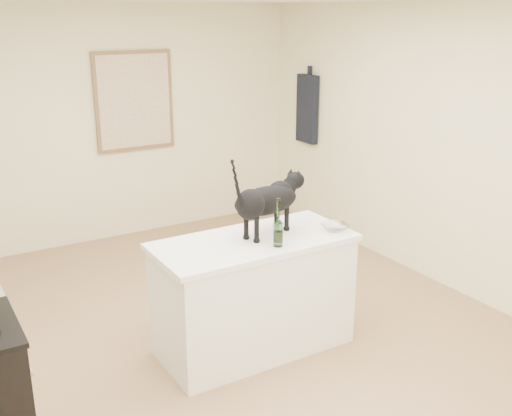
# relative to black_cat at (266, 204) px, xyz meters

# --- Properties ---
(floor) EXTENTS (5.50, 5.50, 0.00)m
(floor) POSITION_rel_black_cat_xyz_m (-0.22, 0.17, -1.14)
(floor) COLOR #977250
(floor) RESTS_ON ground
(wall_back) EXTENTS (4.50, 0.00, 4.50)m
(wall_back) POSITION_rel_black_cat_xyz_m (-0.22, 2.92, 0.16)
(wall_back) COLOR beige
(wall_back) RESTS_ON ground
(wall_right) EXTENTS (0.00, 5.50, 5.50)m
(wall_right) POSITION_rel_black_cat_xyz_m (2.03, 0.17, 0.16)
(wall_right) COLOR beige
(wall_right) RESTS_ON ground
(island_base) EXTENTS (1.44, 0.67, 0.86)m
(island_base) POSITION_rel_black_cat_xyz_m (-0.12, -0.03, -0.71)
(island_base) COLOR white
(island_base) RESTS_ON floor
(island_top) EXTENTS (1.50, 0.70, 0.04)m
(island_top) POSITION_rel_black_cat_xyz_m (-0.12, -0.03, -0.26)
(island_top) COLOR white
(island_top) RESTS_ON island_base
(artwork_frame) EXTENTS (0.90, 0.03, 1.10)m
(artwork_frame) POSITION_rel_black_cat_xyz_m (0.08, 2.89, 0.41)
(artwork_frame) COLOR brown
(artwork_frame) RESTS_ON wall_back
(artwork_canvas) EXTENTS (0.82, 0.00, 1.02)m
(artwork_canvas) POSITION_rel_black_cat_xyz_m (0.08, 2.87, 0.41)
(artwork_canvas) COLOR beige
(artwork_canvas) RESTS_ON wall_back
(hanging_garment) EXTENTS (0.08, 0.34, 0.80)m
(hanging_garment) POSITION_rel_black_cat_xyz_m (1.97, 2.22, 0.26)
(hanging_garment) COLOR black
(hanging_garment) RESTS_ON wall_right
(black_cat) EXTENTS (0.72, 0.40, 0.48)m
(black_cat) POSITION_rel_black_cat_xyz_m (0.00, 0.00, 0.00)
(black_cat) COLOR black
(black_cat) RESTS_ON island_top
(wine_bottle) EXTENTS (0.08, 0.08, 0.31)m
(wine_bottle) POSITION_rel_black_cat_xyz_m (-0.05, -0.24, -0.08)
(wine_bottle) COLOR #275D25
(wine_bottle) RESTS_ON island_top
(glass_bowl) EXTENTS (0.23, 0.23, 0.05)m
(glass_bowl) POSITION_rel_black_cat_xyz_m (0.51, -0.19, -0.21)
(glass_bowl) COLOR white
(glass_bowl) RESTS_ON island_top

